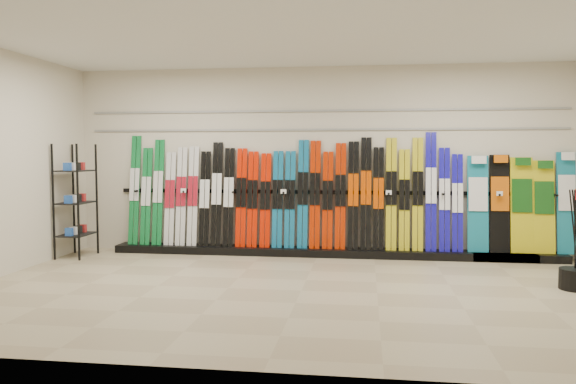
# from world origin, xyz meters

# --- Properties ---
(floor) EXTENTS (8.00, 8.00, 0.00)m
(floor) POSITION_xyz_m (0.00, 0.00, 0.00)
(floor) COLOR #9D8C6C
(floor) RESTS_ON ground
(back_wall) EXTENTS (8.00, 0.00, 8.00)m
(back_wall) POSITION_xyz_m (0.00, 2.50, 1.50)
(back_wall) COLOR beige
(back_wall) RESTS_ON floor
(ceiling) EXTENTS (8.00, 8.00, 0.00)m
(ceiling) POSITION_xyz_m (0.00, 0.00, 3.00)
(ceiling) COLOR silver
(ceiling) RESTS_ON back_wall
(ski_rack_base) EXTENTS (8.00, 0.40, 0.12)m
(ski_rack_base) POSITION_xyz_m (0.22, 2.28, 0.06)
(ski_rack_base) COLOR black
(ski_rack_base) RESTS_ON floor
(skis) EXTENTS (5.37, 0.28, 1.83)m
(skis) POSITION_xyz_m (-0.44, 2.35, 0.94)
(skis) COLOR #0D6F30
(skis) RESTS_ON ski_rack_base
(snowboards) EXTENTS (1.57, 0.24, 1.52)m
(snowboards) POSITION_xyz_m (3.08, 2.35, 0.85)
(snowboards) COLOR #14728C
(snowboards) RESTS_ON ski_rack_base
(accessory_rack) EXTENTS (0.40, 0.60, 1.77)m
(accessory_rack) POSITION_xyz_m (-3.75, 1.70, 0.88)
(accessory_rack) COLOR black
(accessory_rack) RESTS_ON floor
(pole_bin) EXTENTS (0.38, 0.38, 0.25)m
(pole_bin) POSITION_xyz_m (3.24, 0.50, 0.12)
(pole_bin) COLOR black
(pole_bin) RESTS_ON floor
(slatwall_rail_0) EXTENTS (7.60, 0.02, 0.03)m
(slatwall_rail_0) POSITION_xyz_m (0.00, 2.48, 2.00)
(slatwall_rail_0) COLOR gray
(slatwall_rail_0) RESTS_ON back_wall
(slatwall_rail_1) EXTENTS (7.60, 0.02, 0.03)m
(slatwall_rail_1) POSITION_xyz_m (0.00, 2.48, 2.30)
(slatwall_rail_1) COLOR gray
(slatwall_rail_1) RESTS_ON back_wall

